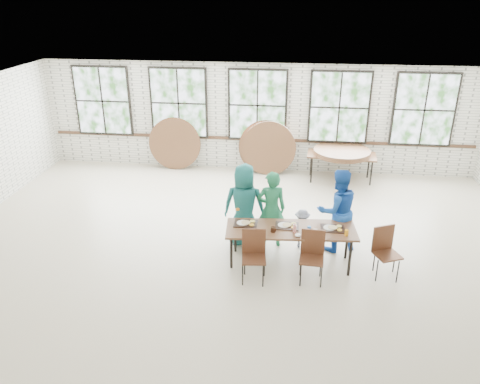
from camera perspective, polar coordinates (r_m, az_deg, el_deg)
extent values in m
plane|color=#BEB197|center=(9.55, -0.29, -6.74)|extent=(12.00, 12.00, 0.00)
plane|color=white|center=(8.43, -0.33, 11.10)|extent=(12.00, 12.00, 0.00)
plane|color=silver|center=(13.14, 2.14, 9.01)|extent=(12.00, 0.00, 12.00)
plane|color=silver|center=(5.07, -6.89, -17.85)|extent=(12.00, 0.00, 12.00)
cube|color=#422819|center=(13.28, 2.09, 6.47)|extent=(11.80, 0.05, 0.08)
cube|color=black|center=(14.04, -16.38, 10.62)|extent=(1.62, 0.05, 1.97)
cube|color=white|center=(14.01, -16.44, 10.58)|extent=(1.50, 0.01, 1.85)
cube|color=black|center=(13.34, -7.48, 10.72)|extent=(1.62, 0.05, 1.97)
cube|color=white|center=(13.31, -7.52, 10.68)|extent=(1.50, 0.01, 1.85)
cube|color=black|center=(12.99, 2.14, 10.54)|extent=(1.62, 0.05, 1.97)
cube|color=white|center=(12.96, 2.13, 10.50)|extent=(1.50, 0.01, 1.85)
cube|color=black|center=(13.00, 12.00, 10.06)|extent=(1.62, 0.05, 1.97)
cube|color=white|center=(12.97, 12.01, 10.02)|extent=(1.50, 0.01, 1.85)
cube|color=black|center=(13.38, 21.53, 9.31)|extent=(1.62, 0.05, 1.97)
cube|color=white|center=(13.35, 21.56, 9.27)|extent=(1.50, 0.01, 1.85)
cube|color=brown|center=(8.74, 6.22, -4.57)|extent=(2.45, 0.98, 0.04)
cylinder|color=black|center=(8.73, -1.08, -7.27)|extent=(0.05, 0.05, 0.70)
cylinder|color=black|center=(9.24, -0.57, -5.36)|extent=(0.05, 0.05, 0.70)
cylinder|color=black|center=(8.74, 13.24, -7.94)|extent=(0.05, 0.05, 0.70)
cylinder|color=black|center=(9.25, 12.89, -6.00)|extent=(0.05, 0.05, 0.70)
cube|color=#512C1B|center=(8.33, 1.70, -8.15)|extent=(0.46, 0.44, 0.03)
cube|color=#512C1B|center=(8.36, 1.70, -6.01)|extent=(0.42, 0.08, 0.50)
cylinder|color=black|center=(8.32, 0.32, -10.04)|extent=(0.02, 0.02, 0.44)
cylinder|color=black|center=(8.61, 0.57, -8.79)|extent=(0.02, 0.02, 0.44)
cylinder|color=black|center=(8.30, 2.83, -10.19)|extent=(0.02, 0.02, 0.44)
cylinder|color=black|center=(8.58, 2.99, -8.93)|extent=(0.02, 0.02, 0.44)
cube|color=#512C1B|center=(8.40, 8.71, -8.14)|extent=(0.45, 0.43, 0.03)
cube|color=#512C1B|center=(8.44, 8.88, -6.03)|extent=(0.42, 0.06, 0.50)
cylinder|color=black|center=(8.37, 7.39, -10.04)|extent=(0.02, 0.02, 0.44)
cylinder|color=black|center=(8.66, 7.39, -8.79)|extent=(0.02, 0.02, 0.44)
cylinder|color=black|center=(8.39, 9.88, -10.14)|extent=(0.02, 0.02, 0.44)
cylinder|color=black|center=(8.68, 9.79, -8.89)|extent=(0.02, 0.02, 0.44)
cube|color=#512C1B|center=(8.83, 17.51, -7.36)|extent=(0.55, 0.54, 0.03)
cube|color=#512C1B|center=(8.84, 17.04, -5.38)|extent=(0.40, 0.20, 0.50)
cylinder|color=black|center=(8.77, 16.34, -9.19)|extent=(0.02, 0.02, 0.44)
cylinder|color=black|center=(9.06, 16.03, -8.03)|extent=(0.02, 0.02, 0.44)
cylinder|color=black|center=(8.84, 18.67, -9.23)|extent=(0.02, 0.02, 0.44)
cylinder|color=black|center=(9.13, 18.28, -8.07)|extent=(0.02, 0.02, 0.44)
imported|color=#185D5E|center=(9.31, 0.53, -1.64)|extent=(0.84, 0.56, 1.71)
imported|color=#1B6842|center=(9.29, 3.83, -2.12)|extent=(0.65, 0.49, 1.60)
imported|color=#111838|center=(9.47, 7.54, -4.42)|extent=(0.55, 0.34, 0.82)
imported|color=#194EB0|center=(9.31, 11.77, -2.20)|extent=(1.00, 0.88, 1.70)
cube|color=brown|center=(12.81, 12.27, 4.43)|extent=(1.85, 0.88, 0.04)
cylinder|color=black|center=(12.62, 8.70, 2.62)|extent=(0.04, 0.04, 0.70)
cylinder|color=black|center=(13.14, 8.65, 3.48)|extent=(0.04, 0.04, 0.70)
cylinder|color=black|center=(12.78, 15.70, 2.25)|extent=(0.04, 0.04, 0.70)
cylinder|color=black|center=(13.29, 15.39, 3.12)|extent=(0.04, 0.04, 0.70)
cube|color=black|center=(8.84, 0.71, -3.87)|extent=(0.44, 0.33, 0.02)
cube|color=black|center=(8.80, 5.75, -4.13)|extent=(0.44, 0.33, 0.02)
cube|color=black|center=(8.83, 11.23, -4.39)|extent=(0.44, 0.33, 0.02)
cylinder|color=black|center=(8.57, 4.05, -4.59)|extent=(0.09, 0.09, 0.09)
cube|color=red|center=(8.61, 6.68, -4.52)|extent=(0.06, 0.06, 0.11)
cylinder|color=blue|center=(8.66, 8.42, -4.47)|extent=(0.07, 0.07, 0.10)
cylinder|color=orange|center=(8.64, 12.86, -4.88)|extent=(0.07, 0.07, 0.11)
cylinder|color=white|center=(8.52, 9.15, -5.02)|extent=(0.17, 0.17, 0.10)
ellipsoid|color=white|center=(8.53, 2.56, -4.89)|extent=(0.11, 0.11, 0.05)
ellipsoid|color=white|center=(8.48, 7.07, -5.24)|extent=(0.11, 0.11, 0.05)
cylinder|color=brown|center=(12.80, 12.29, 4.59)|extent=(1.50, 1.50, 0.04)
cylinder|color=brown|center=(12.78, 12.31, 4.79)|extent=(1.50, 1.50, 0.04)
cylinder|color=brown|center=(12.77, 12.32, 4.98)|extent=(1.50, 1.50, 0.04)
cylinder|color=brown|center=(13.49, -7.96, 5.81)|extent=(1.50, 0.20, 1.50)
cylinder|color=brown|center=(13.09, 3.12, 5.44)|extent=(1.50, 0.31, 1.48)
cylinder|color=brown|center=(12.99, 3.53, 5.29)|extent=(1.50, 0.24, 1.49)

